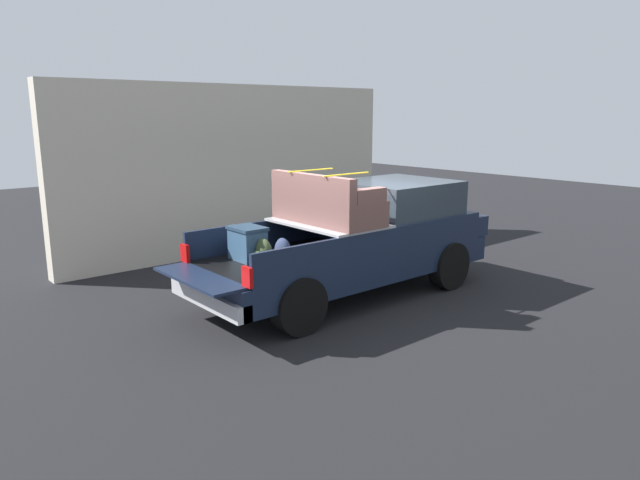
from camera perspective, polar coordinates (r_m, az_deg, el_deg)
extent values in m
plane|color=black|center=(10.30, 2.56, -5.52)|extent=(40.00, 40.00, 0.00)
cube|color=#162138|center=(10.12, 2.59, -2.11)|extent=(5.50, 1.92, 0.44)
cube|color=black|center=(9.31, -2.82, -1.90)|extent=(2.80, 1.80, 0.04)
cube|color=#162138|center=(10.00, -6.08, 0.40)|extent=(2.80, 0.06, 0.50)
cube|color=#162138|center=(8.56, 0.97, -1.59)|extent=(2.80, 0.06, 0.50)
cube|color=#162138|center=(10.13, 3.32, 0.61)|extent=(0.06, 1.80, 0.50)
cube|color=#162138|center=(8.44, -11.89, -3.69)|extent=(0.55, 1.80, 0.04)
cube|color=#B2B2B7|center=(9.68, 0.79, 1.70)|extent=(1.25, 1.92, 0.04)
cube|color=#162138|center=(10.96, 7.80, 1.43)|extent=(2.30, 1.92, 0.50)
cube|color=#2D3842|center=(10.80, 7.53, 4.22)|extent=(1.94, 1.76, 0.60)
cube|color=#162138|center=(12.00, 12.11, 1.93)|extent=(0.40, 1.82, 0.38)
cube|color=#B2B2B7|center=(8.60, -10.88, -5.66)|extent=(0.24, 1.92, 0.24)
cube|color=red|center=(9.27, -13.16, -1.27)|extent=(0.06, 0.20, 0.28)
cube|color=red|center=(7.79, -7.18, -3.65)|extent=(0.06, 0.20, 0.28)
cylinder|color=black|center=(11.97, 5.86, -0.83)|extent=(0.87, 0.30, 0.87)
cylinder|color=black|center=(10.87, 12.56, -2.45)|extent=(0.87, 0.30, 0.87)
cylinder|color=black|center=(9.83, -8.48, -3.87)|extent=(0.87, 0.30, 0.87)
cylinder|color=black|center=(8.45, -2.10, -6.48)|extent=(0.87, 0.30, 0.87)
cube|color=#335170|center=(9.20, -7.15, -0.48)|extent=(0.40, 0.55, 0.49)
cube|color=#23394E|center=(9.14, -7.20, 1.16)|extent=(0.44, 0.59, 0.05)
ellipsoid|color=#384728|center=(8.91, -5.58, -1.14)|extent=(0.20, 0.36, 0.40)
ellipsoid|color=#384728|center=(8.86, -6.15, -1.63)|extent=(0.09, 0.25, 0.18)
ellipsoid|color=#283351|center=(8.68, -3.67, -1.29)|extent=(0.20, 0.35, 0.46)
ellipsoid|color=#283351|center=(8.63, -4.25, -1.84)|extent=(0.09, 0.24, 0.20)
cube|color=brown|center=(9.64, 0.79, 3.05)|extent=(0.88, 1.97, 0.42)
cube|color=brown|center=(9.35, -0.86, 5.29)|extent=(0.16, 1.97, 0.40)
cube|color=brown|center=(10.30, -2.25, 5.45)|extent=(0.64, 0.20, 0.22)
cube|color=brown|center=(8.99, 4.77, 4.38)|extent=(0.64, 0.20, 0.22)
cube|color=yellow|center=(9.90, -0.90, 6.91)|extent=(0.98, 0.03, 0.02)
cube|color=yellow|center=(9.23, 2.63, 6.50)|extent=(0.98, 0.03, 0.02)
cube|color=beige|center=(13.57, -8.19, 6.94)|extent=(8.48, 0.36, 3.80)
cylinder|color=#1E592D|center=(14.28, 1.01, 1.46)|extent=(0.56, 0.56, 0.90)
cylinder|color=#1E592D|center=(14.19, 1.02, 3.40)|extent=(0.60, 0.60, 0.08)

